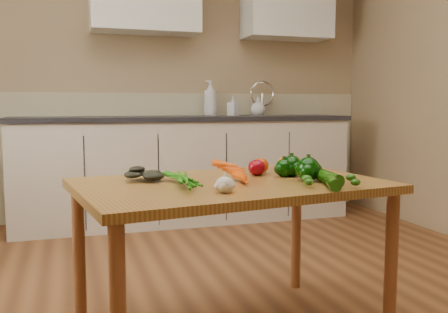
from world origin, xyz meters
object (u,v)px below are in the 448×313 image
soap_bottle_a (210,98)px  pepper_c (308,169)px  soap_bottle_c (258,106)px  carrot_bunch (217,175)px  tomato_b (260,166)px  pepper_a (284,168)px  garlic_bulb (225,185)px  zucchini_a (329,178)px  tomato_a (257,168)px  pepper_b (292,166)px  leafy_greens (142,170)px  zucchini_b (332,182)px  tomato_c (285,164)px  soap_bottle_b (233,106)px  table (231,199)px

soap_bottle_a → pepper_c: bearing=52.8°
soap_bottle_c → carrot_bunch: soap_bottle_c is taller
carrot_bunch → tomato_b: tomato_b is taller
carrot_bunch → pepper_a: size_ratio=2.92×
garlic_bulb → tomato_b: tomato_b is taller
soap_bottle_a → zucchini_a: (-0.22, -2.53, -0.35)m
tomato_a → pepper_b: bearing=-25.4°
soap_bottle_a → leafy_greens: size_ratio=1.74×
pepper_c → zucchini_b: size_ratio=0.56×
pepper_a → pepper_b: (0.04, 0.01, 0.01)m
pepper_c → zucchini_a: size_ratio=0.53×
tomato_c → zucchini_a: bearing=-88.5°
leafy_greens → zucchini_a: size_ratio=0.94×
carrot_bunch → pepper_b: pepper_b is taller
soap_bottle_c → zucchini_a: (-0.66, -2.47, -0.28)m
soap_bottle_b → leafy_greens: size_ratio=0.97×
tomato_c → tomato_a: bearing=-156.4°
pepper_b → tomato_b: (-0.10, 0.13, -0.01)m
table → soap_bottle_a: size_ratio=4.36×
zucchini_b → tomato_a: bearing=110.5°
soap_bottle_c → zucchini_a: 2.57m
garlic_bulb → zucchini_b: bearing=-3.4°
pepper_c → tomato_b: bearing=110.4°
soap_bottle_a → tomato_b: size_ratio=3.95×
soap_bottle_b → leafy_greens: bearing=115.5°
garlic_bulb → pepper_a: size_ratio=0.90×
pepper_a → pepper_c: pepper_c is taller
pepper_b → tomato_c: bearing=77.5°
zucchini_a → soap_bottle_a: bearing=85.0°
soap_bottle_c → leafy_greens: bearing=-42.3°
leafy_greens → pepper_c: 0.71m
table → carrot_bunch: carrot_bunch is taller
leafy_greens → tomato_a: leafy_greens is taller
pepper_b → zucchini_a: pepper_b is taller
table → soap_bottle_b: bearing=62.8°
pepper_c → tomato_a: size_ratio=1.26×
leafy_greens → tomato_a: bearing=-0.3°
table → carrot_bunch: (-0.06, -0.00, 0.11)m
carrot_bunch → leafy_greens: 0.33m
soap_bottle_c → leafy_greens: soap_bottle_c is taller
pepper_b → tomato_a: size_ratio=1.16×
soap_bottle_b → zucchini_b: size_ratio=0.98×
soap_bottle_a → soap_bottle_c: soap_bottle_a is taller
soap_bottle_c → pepper_b: 2.33m
tomato_a → tomato_c: tomato_a is taller
tomato_b → tomato_c: bearing=5.8°
pepper_a → zucchini_a: size_ratio=0.42×
zucchini_b → pepper_b: bearing=91.9°
leafy_greens → tomato_b: bearing=6.0°
carrot_bunch → table: bearing=-4.8°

